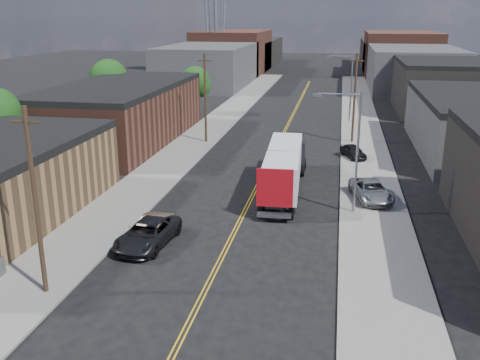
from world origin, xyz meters
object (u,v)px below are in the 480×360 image
at_px(car_left_b, 152,228).
at_px(car_right_lot_c, 353,151).
at_px(car_left_c, 148,234).
at_px(car_right_lot_a, 371,190).
at_px(semi_truck, 286,164).

height_order(car_left_b, car_right_lot_c, car_right_lot_c).
relative_size(car_left_c, car_right_lot_a, 1.08).
relative_size(car_left_c, car_right_lot_c, 1.50).
height_order(car_left_b, car_left_c, car_left_c).
bearing_deg(car_right_lot_c, semi_truck, -141.50).
xyz_separation_m(car_left_b, car_left_c, (0.15, -1.16, 0.09)).
distance_m(semi_truck, car_left_c, 14.87).
height_order(semi_truck, car_left_b, semi_truck).
relative_size(car_left_b, car_left_c, 0.75).
height_order(car_left_c, car_right_lot_c, car_left_c).
distance_m(semi_truck, car_left_b, 13.97).
distance_m(semi_truck, car_right_lot_a, 7.26).
bearing_deg(car_left_b, car_right_lot_c, 62.91).
distance_m(semi_truck, car_right_lot_c, 12.63).
bearing_deg(car_right_lot_a, car_right_lot_c, 81.32).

